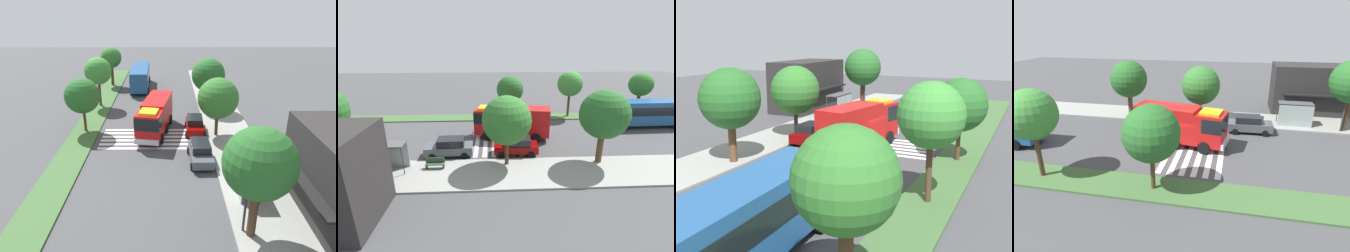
% 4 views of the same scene
% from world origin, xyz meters
% --- Properties ---
extents(ground_plane, '(120.00, 120.00, 0.00)m').
position_xyz_m(ground_plane, '(0.00, 0.00, 0.00)').
color(ground_plane, '#424244').
extents(sidewalk, '(60.00, 5.02, 0.14)m').
position_xyz_m(sidewalk, '(0.00, 8.34, 0.07)').
color(sidewalk, gray).
rests_on(sidewalk, ground_plane).
extents(median_strip, '(60.00, 3.00, 0.14)m').
position_xyz_m(median_strip, '(0.00, -7.33, 0.07)').
color(median_strip, '#3D6033').
rests_on(median_strip, ground_plane).
extents(crosswalk, '(4.95, 10.49, 0.01)m').
position_xyz_m(crosswalk, '(1.13, 0.00, 0.01)').
color(crosswalk, silver).
rests_on(crosswalk, ground_plane).
extents(fire_truck, '(8.75, 3.85, 3.58)m').
position_xyz_m(fire_truck, '(-0.29, 0.31, 2.03)').
color(fire_truck, '#B71414').
rests_on(fire_truck, ground_plane).
extents(parked_car_west, '(4.27, 2.19, 1.71)m').
position_xyz_m(parked_car_west, '(-0.64, 4.63, 0.87)').
color(parked_car_west, '#720505').
rests_on(parked_car_west, ground_plane).
extents(parked_car_mid, '(4.54, 2.22, 1.77)m').
position_xyz_m(parked_car_mid, '(5.81, 4.63, 0.90)').
color(parked_car_mid, '#474C51').
rests_on(parked_car_mid, ground_plane).
extents(transit_bus, '(10.15, 3.02, 3.41)m').
position_xyz_m(transit_bus, '(-18.11, -2.62, 2.03)').
color(transit_bus, navy).
rests_on(transit_bus, ground_plane).
extents(bus_stop_shelter, '(3.50, 1.40, 2.46)m').
position_xyz_m(bus_stop_shelter, '(10.64, 7.26, 1.89)').
color(bus_stop_shelter, '#4C4C51').
rests_on(bus_stop_shelter, sidewalk).
extents(bench_near_shelter, '(1.60, 0.50, 0.90)m').
position_xyz_m(bench_near_shelter, '(6.64, 7.27, 0.59)').
color(bench_near_shelter, '#2D472D').
rests_on(bench_near_shelter, sidewalk).
extents(sidewalk_tree_far_west, '(4.22, 4.22, 6.57)m').
position_xyz_m(sidewalk_tree_far_west, '(-7.89, 6.83, 4.57)').
color(sidewalk_tree_far_west, '#513823').
rests_on(sidewalk_tree_far_west, sidewalk).
extents(sidewalk_tree_west, '(4.21, 4.21, 6.18)m').
position_xyz_m(sidewalk_tree_west, '(0.43, 6.83, 4.20)').
color(sidewalk_tree_west, '#47301E').
rests_on(sidewalk_tree_west, sidewalk).
extents(median_tree_far_west, '(3.32, 3.32, 6.16)m').
position_xyz_m(median_tree_far_west, '(-19.47, -7.33, 4.58)').
color(median_tree_far_west, '#47301E').
rests_on(median_tree_far_west, median_strip).
extents(median_tree_west, '(3.52, 3.52, 6.43)m').
position_xyz_m(median_tree_west, '(-9.21, -7.33, 4.78)').
color(median_tree_west, '#47301E').
rests_on(median_tree_west, median_strip).
extents(median_tree_center, '(3.75, 3.75, 5.84)m').
position_xyz_m(median_tree_center, '(-0.78, -7.33, 4.09)').
color(median_tree_center, '#47301E').
rests_on(median_tree_center, median_strip).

